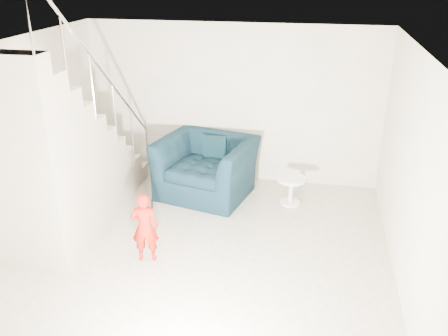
{
  "coord_description": "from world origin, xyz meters",
  "views": [
    {
      "loc": [
        1.35,
        -4.94,
        3.59
      ],
      "look_at": [
        0.15,
        1.2,
        0.85
      ],
      "focal_mm": 38.0,
      "sensor_mm": 36.0,
      "label": 1
    }
  ],
  "objects_px": {
    "side_table": "(291,186)",
    "staircase": "(64,168)",
    "armchair": "(206,167)",
    "toddler": "(145,227)"
  },
  "relations": [
    {
      "from": "armchair",
      "to": "toddler",
      "type": "xyz_separation_m",
      "value": [
        -0.34,
        -2.03,
        0.0
      ]
    },
    {
      "from": "toddler",
      "to": "side_table",
      "type": "bearing_deg",
      "value": -143.45
    },
    {
      "from": "toddler",
      "to": "staircase",
      "type": "xyz_separation_m",
      "value": [
        -1.36,
        0.56,
        0.47
      ]
    },
    {
      "from": "armchair",
      "to": "staircase",
      "type": "distance_m",
      "value": 2.29
    },
    {
      "from": "side_table",
      "to": "staircase",
      "type": "bearing_deg",
      "value": -156.23
    },
    {
      "from": "side_table",
      "to": "staircase",
      "type": "distance_m",
      "value": 3.44
    },
    {
      "from": "side_table",
      "to": "staircase",
      "type": "height_order",
      "value": "staircase"
    },
    {
      "from": "armchair",
      "to": "staircase",
      "type": "bearing_deg",
      "value": -125.98
    },
    {
      "from": "armchair",
      "to": "side_table",
      "type": "bearing_deg",
      "value": 8.79
    },
    {
      "from": "staircase",
      "to": "toddler",
      "type": "bearing_deg",
      "value": -22.44
    }
  ]
}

